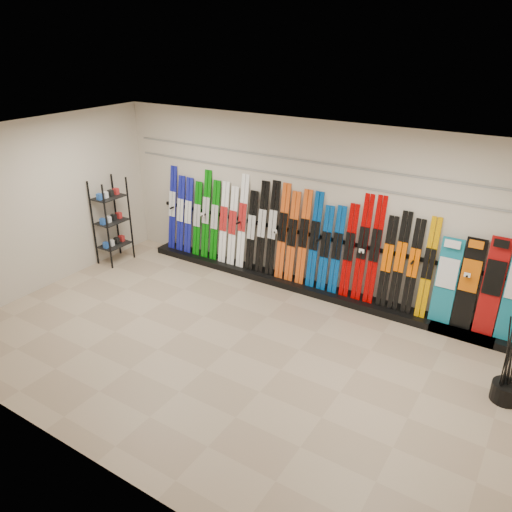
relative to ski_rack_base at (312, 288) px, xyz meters
The scene contains 12 objects.
floor 2.29m from the ski_rack_base, 95.64° to the right, with size 8.00×8.00×0.00m, color #9F876E.
back_wall 1.47m from the ski_rack_base, 135.64° to the left, with size 8.00×8.00×0.00m, color beige.
left_wall 5.01m from the ski_rack_base, 151.65° to the right, with size 5.00×5.00×0.00m, color beige.
ceiling 3.73m from the ski_rack_base, 95.64° to the right, with size 8.00×8.00×0.00m, color silver.
ski_rack_base is the anchor object (origin of this frame).
skis 1.10m from the ski_rack_base, behind, with size 5.37×0.29×1.81m.
snowboards 2.83m from the ski_rack_base, ahead, with size 1.28×0.24×1.53m.
accessory_rack 4.16m from the ski_rack_base, 166.69° to the right, with size 0.40×0.60×1.71m, color black.
pole_bin 3.62m from the ski_rack_base, 21.01° to the right, with size 0.36×0.36×0.25m, color black.
ski_poles 3.63m from the ski_rack_base, 21.34° to the right, with size 0.26×0.29×1.18m.
slatwall_rail_0 1.96m from the ski_rack_base, 138.37° to the left, with size 7.60×0.02×0.03m, color gray.
slatwall_rail_1 2.26m from the ski_rack_base, 138.37° to the left, with size 7.60×0.02×0.03m, color gray.
Camera 1 is at (3.62, -4.96, 4.30)m, focal length 35.00 mm.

